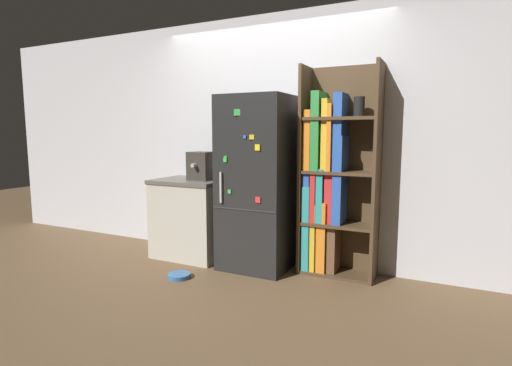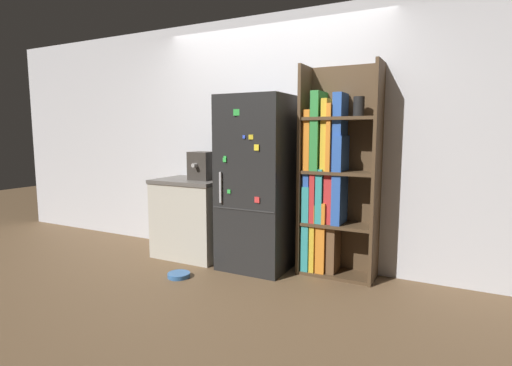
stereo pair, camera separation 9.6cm
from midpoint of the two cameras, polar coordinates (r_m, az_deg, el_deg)
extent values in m
plane|color=brown|center=(4.11, -0.07, -12.40)|extent=(16.00, 16.00, 0.00)
cube|color=silver|center=(4.30, 2.86, 6.14)|extent=(8.00, 0.05, 2.60)
cube|color=black|center=(4.03, 0.88, -0.02)|extent=(0.68, 0.61, 1.74)
cube|color=#333333|center=(3.80, -1.19, -3.82)|extent=(0.67, 0.01, 0.01)
cube|color=#B2B2B7|center=(3.87, -4.39, -0.63)|extent=(0.02, 0.02, 0.30)
cube|color=green|center=(3.83, -3.73, 3.65)|extent=(0.03, 0.01, 0.03)
cube|color=green|center=(3.83, -3.80, 3.32)|extent=(0.04, 0.02, 0.04)
cube|color=green|center=(3.84, -3.18, -1.22)|extent=(0.04, 0.01, 0.04)
cube|color=blue|center=(3.72, -0.99, 6.61)|extent=(0.03, 0.01, 0.03)
cube|color=yellow|center=(3.66, 0.82, 5.09)|extent=(0.06, 0.02, 0.06)
cube|color=yellow|center=(3.69, 0.02, 6.58)|extent=(0.04, 0.02, 0.04)
cube|color=green|center=(3.76, -2.07, 10.05)|extent=(0.06, 0.02, 0.06)
cube|color=red|center=(3.71, 0.89, -2.43)|extent=(0.06, 0.01, 0.06)
cube|color=#4C3823|center=(3.96, 7.62, 1.73)|extent=(0.03, 0.35, 2.01)
cube|color=#4C3823|center=(3.79, 17.57, 1.20)|extent=(0.03, 0.35, 2.01)
cube|color=#4C3823|center=(4.01, 13.07, 1.68)|extent=(0.73, 0.03, 2.01)
cube|color=#4C3823|center=(4.08, 12.10, -12.52)|extent=(0.67, 0.32, 0.03)
cube|color=#4C3823|center=(3.94, 12.29, -5.82)|extent=(0.67, 0.32, 0.03)
cube|color=#4C3823|center=(3.86, 12.49, 1.48)|extent=(0.67, 0.32, 0.03)
cube|color=#4C3823|center=(3.84, 12.69, 8.96)|extent=(0.67, 0.32, 0.03)
cube|color=teal|center=(4.03, 8.31, -6.25)|extent=(0.07, 0.29, 0.83)
cube|color=gold|center=(4.03, 9.26, -7.51)|extent=(0.05, 0.28, 0.66)
cube|color=orange|center=(4.01, 10.43, -7.43)|extent=(0.09, 0.29, 0.69)
cube|color=brown|center=(3.97, 11.75, -6.32)|extent=(0.08, 0.24, 0.86)
cube|color=#2D59B2|center=(3.96, 8.37, -0.31)|extent=(0.06, 0.27, 0.70)
cube|color=red|center=(3.92, 9.34, 0.78)|extent=(0.05, 0.28, 0.86)
cube|color=teal|center=(3.93, 10.21, -1.70)|extent=(0.06, 0.28, 0.52)
cube|color=red|center=(3.89, 11.33, -0.59)|extent=(0.07, 0.22, 0.69)
cube|color=#2D59B2|center=(3.86, 12.63, 0.43)|extent=(0.08, 0.29, 0.83)
cube|color=orange|center=(3.92, 8.47, 6.08)|extent=(0.07, 0.26, 0.57)
cube|color=#338C3F|center=(3.90, 9.65, 7.30)|extent=(0.08, 0.30, 0.74)
cube|color=gold|center=(3.88, 10.84, 6.75)|extent=(0.06, 0.25, 0.67)
cube|color=orange|center=(3.86, 11.56, 6.37)|extent=(0.04, 0.29, 0.62)
cube|color=#2D59B2|center=(3.85, 12.60, 7.07)|extent=(0.08, 0.25, 0.72)
cylinder|color=black|center=(3.81, 15.20, 10.49)|extent=(0.10, 0.10, 0.18)
cube|color=#BCB7A8|center=(4.54, -8.39, -5.15)|extent=(0.77, 0.59, 0.83)
cube|color=#5B5651|center=(4.47, -8.49, 0.30)|extent=(0.79, 0.61, 0.04)
cube|color=#38332D|center=(4.39, -6.98, 2.48)|extent=(0.25, 0.25, 0.31)
cylinder|color=#A5A39E|center=(4.26, -8.15, 2.52)|extent=(0.04, 0.06, 0.04)
cylinder|color=#3366A5|center=(3.99, -10.27, -12.82)|extent=(0.22, 0.22, 0.04)
torus|color=#3366A5|center=(3.99, -10.28, -12.61)|extent=(0.22, 0.22, 0.01)
camera|label=1|loc=(0.05, -89.32, 0.09)|focal=28.00mm
camera|label=2|loc=(0.05, 90.68, -0.09)|focal=28.00mm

